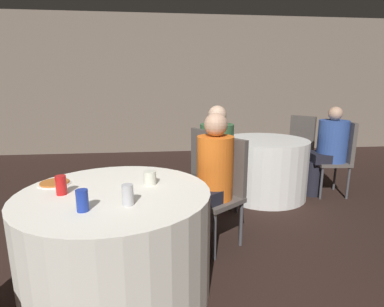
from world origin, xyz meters
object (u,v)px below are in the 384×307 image
Objects in this scene: pizza_plate_near at (55,183)px; soda_can_silver at (128,195)px; person_orange_shirt at (209,184)px; soda_can_blue at (82,200)px; chair_far_east at (339,152)px; chair_far_southwest at (210,165)px; person_green_jacket at (220,158)px; table_near at (118,243)px; chair_far_northeast at (299,143)px; table_far at (264,168)px; person_blue_shirt at (327,150)px; soda_can_red at (61,185)px; chair_near_northeast at (222,183)px.

soda_can_silver reaches higher than pizza_plate_near.
soda_can_silver is at bearing -38.04° from pizza_plate_near.
person_orange_shirt reaches higher than soda_can_blue.
chair_far_east is 1.00× the size of chair_far_southwest.
person_green_jacket reaches higher than person_orange_shirt.
table_near is 3.34m from chair_far_northeast.
table_far is at bearing 90.00° from person_green_jacket.
chair_far_northeast is at bearing 44.53° from table_near.
soda_can_blue is at bearing -130.92° from table_far.
soda_can_blue is (-2.55, -1.96, 0.21)m from person_blue_shirt.
chair_far_east reaches higher than soda_can_red.
chair_far_northeast is at bearing 37.36° from pizza_plate_near.
table_far is 1.12× the size of chair_far_east.
table_near is at bearing -133.28° from table_far.
soda_can_red reaches higher than table_far.
soda_can_silver is (-0.59, -0.74, 0.21)m from person_orange_shirt.
person_orange_shirt is 0.98m from soda_can_silver.
chair_far_northeast is 3.44m from soda_can_silver.
pizza_plate_near is 0.24m from soda_can_red.
person_green_jacket is (0.12, 0.69, 0.05)m from chair_near_northeast.
chair_far_southwest is 1.00× the size of chair_far_northeast.
person_green_jacket is at bearing 90.00° from chair_far_southwest.
table_far is 0.90× the size of person_green_jacket.
soda_can_silver is at bearing -127.72° from table_far.
table_far is at bearing 52.28° from soda_can_silver.
chair_far_east is (1.74, 1.04, 0.00)m from chair_near_northeast.
chair_far_northeast reaches higher than table_far.
person_orange_shirt is 9.78× the size of soda_can_silver.
chair_far_southwest is (-1.76, -0.44, 0.00)m from chair_far_east.
person_orange_shirt is at bearing 126.02° from chair_far_east.
person_green_jacket is at bearing 38.36° from pizza_plate_near.
table_far is at bearing 90.00° from person_blue_shirt.
person_orange_shirt is 1.19m from pizza_plate_near.
pizza_plate_near is (-1.40, -1.11, 0.13)m from person_green_jacket.
soda_can_red is at bearing -61.31° from pizza_plate_near.
person_blue_shirt is 5.40× the size of pizza_plate_near.
table_far is 2.72m from soda_can_blue.
soda_can_red is at bearing -177.72° from table_near.
person_blue_shirt is at bearing 39.40° from soda_can_silver.
person_orange_shirt reaches higher than table_far.
table_near is 2.95m from person_blue_shirt.
chair_far_northeast is (1.53, 1.73, 0.00)m from chair_near_northeast.
chair_far_east is at bearing 32.59° from table_near.
table_far is 8.85× the size of soda_can_blue.
chair_far_northeast is 3.54m from pizza_plate_near.
person_blue_shirt is at bearing 90.00° from chair_far_east.
person_blue_shirt is (0.79, -0.07, 0.22)m from table_far.
person_blue_shirt is (1.60, 0.46, 0.03)m from chair_far_southwest.
person_green_jacket is 9.86× the size of soda_can_silver.
soda_can_blue is (-2.50, -2.63, 0.24)m from chair_far_northeast.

